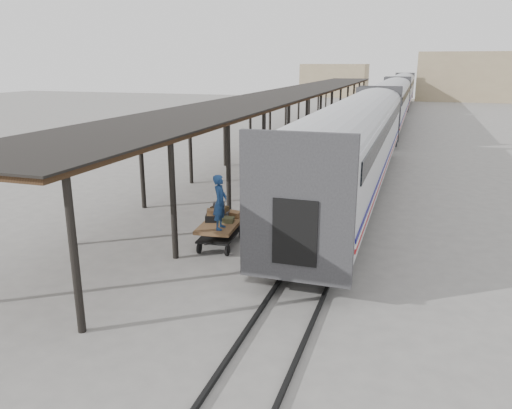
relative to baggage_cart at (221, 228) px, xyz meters
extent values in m
plane|color=slate|center=(0.35, 0.39, -0.65)|extent=(160.00, 160.00, 0.00)
cube|color=silver|center=(3.55, 8.39, 1.95)|extent=(3.00, 24.00, 2.90)
cube|color=#28282B|center=(3.55, -3.51, 1.95)|extent=(3.04, 0.22, 3.50)
cube|color=black|center=(2.03, 8.39, 2.85)|extent=(0.04, 22.08, 0.65)
cube|color=black|center=(3.55, 8.39, 0.25)|extent=(2.55, 23.04, 0.50)
cube|color=silver|center=(3.55, 34.39, 1.95)|extent=(3.00, 24.00, 2.90)
cube|color=#28282B|center=(3.55, 22.49, 1.95)|extent=(3.04, 0.22, 3.50)
cube|color=black|center=(2.03, 34.39, 2.85)|extent=(0.04, 22.08, 0.65)
cube|color=black|center=(3.55, 34.39, 0.25)|extent=(2.55, 23.04, 0.50)
cube|color=silver|center=(3.55, 60.39, 1.95)|extent=(3.00, 24.00, 2.90)
cube|color=#28282B|center=(3.55, 48.49, 1.95)|extent=(3.04, 0.22, 3.50)
cube|color=black|center=(2.03, 60.39, 2.85)|extent=(0.04, 22.08, 0.65)
cube|color=black|center=(3.55, 60.39, 0.25)|extent=(2.55, 23.04, 0.50)
cube|color=black|center=(2.30, -0.11, 1.50)|extent=(0.50, 1.70, 2.00)
imported|color=silver|center=(2.30, -0.11, 1.36)|extent=(0.72, 0.89, 1.72)
cube|color=olive|center=(1.90, -0.26, 0.75)|extent=(0.57, 0.25, 0.42)
cube|color=#422B19|center=(-3.05, 24.39, 3.35)|extent=(4.60, 64.00, 0.18)
cube|color=black|center=(-3.05, 24.39, 3.47)|extent=(4.90, 64.30, 0.06)
cylinder|color=black|center=(-5.10, 24.39, 1.35)|extent=(0.20, 0.20, 4.00)
cylinder|color=black|center=(-5.10, 55.39, 1.35)|extent=(0.20, 0.20, 4.00)
cylinder|color=black|center=(-1.00, -6.61, 1.35)|extent=(0.20, 0.20, 4.00)
cylinder|color=black|center=(-1.00, 24.39, 1.35)|extent=(0.20, 0.20, 4.00)
cylinder|color=black|center=(-1.00, 55.39, 1.35)|extent=(0.20, 0.20, 4.00)
cube|color=black|center=(2.83, 34.39, -0.59)|extent=(0.10, 150.00, 0.12)
cube|color=black|center=(4.27, 34.39, -0.59)|extent=(0.10, 150.00, 0.12)
cube|color=tan|center=(14.35, 78.39, 3.35)|extent=(18.00, 10.00, 8.00)
cube|color=tan|center=(-9.65, 82.39, 2.35)|extent=(12.00, 8.00, 6.00)
cube|color=brown|center=(0.00, 0.00, 0.15)|extent=(1.46, 2.50, 0.12)
cube|color=black|center=(0.00, 0.00, -0.20)|extent=(1.35, 2.39, 0.06)
cylinder|color=black|center=(-0.41, -0.99, -0.45)|extent=(0.12, 0.41, 0.40)
cylinder|color=black|center=(0.58, -0.90, -0.45)|extent=(0.12, 0.41, 0.40)
cylinder|color=black|center=(-0.58, 0.90, -0.45)|extent=(0.12, 0.41, 0.40)
cylinder|color=black|center=(0.41, 0.99, -0.45)|extent=(0.12, 0.41, 0.40)
cube|color=#3D3D3F|center=(-0.27, 0.51, 0.33)|extent=(0.79, 0.60, 0.24)
cube|color=olive|center=(0.21, 0.77, 0.31)|extent=(0.61, 0.48, 0.20)
cube|color=black|center=(-0.28, 0.03, 0.33)|extent=(0.68, 0.56, 0.23)
cube|color=#494B2D|center=(0.20, 0.07, 0.30)|extent=(0.55, 0.43, 0.18)
cube|color=#4E391F|center=(-0.23, 0.47, 0.54)|extent=(0.60, 0.46, 0.21)
cube|color=olive|center=(-0.29, 0.05, 0.55)|extent=(0.58, 0.50, 0.19)
cube|color=#3D3D3F|center=(-0.26, 0.49, 0.70)|extent=(0.48, 0.40, 0.15)
cube|color=maroon|center=(-0.91, 19.09, -0.10)|extent=(1.16, 1.65, 0.91)
cube|color=maroon|center=(-0.83, 19.49, 0.51)|extent=(0.95, 0.75, 0.35)
cylinder|color=black|center=(-1.40, 18.62, -0.47)|extent=(0.18, 0.38, 0.36)
cylinder|color=black|center=(-0.61, 18.47, -0.47)|extent=(0.18, 0.38, 0.36)
cylinder|color=black|center=(-1.20, 19.71, -0.47)|extent=(0.18, 0.38, 0.36)
cylinder|color=black|center=(-0.41, 19.56, -0.47)|extent=(0.18, 0.38, 0.36)
imported|color=navy|center=(0.25, -0.65, 1.15)|extent=(0.51, 0.72, 1.87)
imported|color=black|center=(-2.45, 16.74, 0.29)|extent=(1.19, 0.83, 1.87)
camera|label=1|loc=(6.38, -15.61, 5.67)|focal=35.00mm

